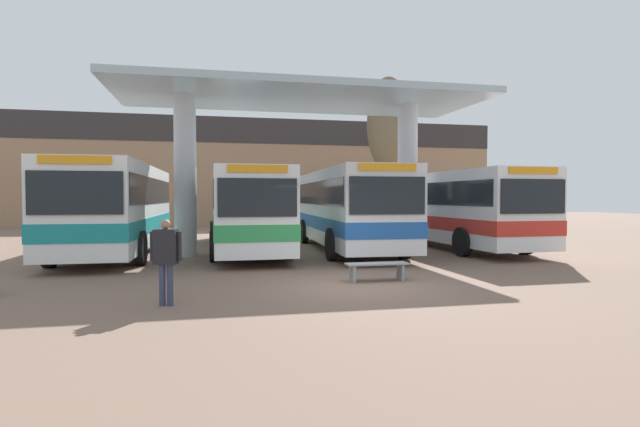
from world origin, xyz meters
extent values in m
plane|color=#755B4C|center=(0.00, 0.00, 0.00)|extent=(100.00, 100.00, 0.00)
cube|color=#9E7A5B|center=(0.00, 27.71, 4.13)|extent=(40.00, 0.50, 8.27)
cube|color=#332D2D|center=(0.00, 27.71, 7.27)|extent=(40.00, 0.58, 1.98)
cylinder|color=silver|center=(-4.23, 7.01, 2.87)|extent=(0.78, 0.78, 5.74)
cylinder|color=silver|center=(4.23, 7.01, 2.87)|extent=(0.78, 0.78, 5.74)
cube|color=#9EB2BC|center=(0.00, 7.01, 5.86)|extent=(13.47, 5.64, 0.24)
cube|color=white|center=(-6.70, 8.04, 1.80)|extent=(2.87, 10.57, 2.89)
cube|color=black|center=(-6.70, 8.04, 2.34)|extent=(2.90, 10.15, 0.93)
cube|color=teal|center=(-6.70, 8.04, 1.14)|extent=(2.91, 10.61, 0.52)
cube|color=black|center=(-6.83, 2.76, 2.23)|extent=(2.38, 0.12, 1.16)
cube|color=orange|center=(-6.83, 2.76, 3.10)|extent=(1.81, 0.10, 0.22)
cylinder|color=black|center=(-8.08, 4.82, 0.54)|extent=(0.31, 1.08, 1.08)
cylinder|color=black|center=(-5.49, 4.75, 0.54)|extent=(0.31, 1.08, 1.08)
cylinder|color=black|center=(-7.92, 10.96, 0.54)|extent=(0.31, 1.08, 1.08)
cylinder|color=black|center=(-5.32, 10.89, 0.54)|extent=(0.31, 1.08, 1.08)
cube|color=white|center=(-2.03, 8.91, 1.69)|extent=(2.50, 12.29, 2.74)
cube|color=black|center=(-2.03, 8.91, 2.21)|extent=(2.54, 11.80, 0.88)
cube|color=#2D934C|center=(-2.03, 8.91, 1.08)|extent=(2.54, 12.33, 0.49)
cube|color=black|center=(-2.06, 2.74, 2.10)|extent=(2.25, 0.07, 1.10)
cube|color=orange|center=(-2.06, 2.74, 2.92)|extent=(1.71, 0.06, 0.22)
cylinder|color=black|center=(-3.26, 5.11, 0.50)|extent=(0.28, 1.00, 0.99)
cylinder|color=black|center=(-0.82, 5.10, 0.50)|extent=(0.28, 1.00, 0.99)
cylinder|color=black|center=(-3.23, 12.29, 0.50)|extent=(0.28, 1.00, 0.99)
cylinder|color=black|center=(-0.79, 12.28, 0.50)|extent=(0.28, 1.00, 0.99)
cube|color=silver|center=(1.97, 7.96, 1.75)|extent=(3.00, 11.11, 2.78)
cube|color=black|center=(1.97, 7.96, 2.27)|extent=(3.02, 10.68, 0.89)
cube|color=#1E519E|center=(1.97, 7.96, 1.12)|extent=(3.04, 11.16, 0.50)
cube|color=black|center=(1.72, 2.43, 2.16)|extent=(2.30, 0.17, 1.11)
cube|color=orange|center=(1.72, 2.43, 3.00)|extent=(1.75, 0.13, 0.22)
cylinder|color=black|center=(0.56, 4.61, 0.54)|extent=(0.33, 1.10, 1.09)
cylinder|color=black|center=(3.06, 4.49, 0.54)|extent=(0.33, 1.10, 1.09)
cylinder|color=black|center=(0.86, 11.04, 0.54)|extent=(0.33, 1.10, 1.09)
cylinder|color=black|center=(3.35, 10.93, 0.54)|extent=(0.33, 1.10, 1.09)
cube|color=white|center=(6.60, 8.20, 1.72)|extent=(2.71, 11.20, 2.77)
cube|color=black|center=(6.60, 8.20, 2.25)|extent=(2.74, 10.75, 0.89)
cube|color=red|center=(6.60, 8.20, 1.10)|extent=(2.75, 11.24, 0.50)
cube|color=black|center=(6.69, 2.60, 2.14)|extent=(2.33, 0.10, 1.11)
cube|color=orange|center=(6.69, 2.60, 2.97)|extent=(1.77, 0.08, 0.22)
cylinder|color=black|center=(5.39, 4.73, 0.52)|extent=(0.30, 1.05, 1.05)
cylinder|color=black|center=(7.92, 4.77, 0.52)|extent=(0.30, 1.05, 1.05)
cylinder|color=black|center=(5.29, 11.25, 0.52)|extent=(0.30, 1.05, 1.05)
cylinder|color=black|center=(7.81, 11.29, 0.52)|extent=(0.30, 1.05, 1.05)
cube|color=gray|center=(0.70, 0.43, 0.44)|extent=(1.59, 0.44, 0.04)
cube|color=gray|center=(0.07, 0.43, 0.21)|extent=(0.07, 0.37, 0.42)
cube|color=gray|center=(1.34, 0.43, 0.21)|extent=(0.07, 0.37, 0.42)
cylinder|color=#333856|center=(-4.31, -1.36, 0.41)|extent=(0.14, 0.14, 0.81)
cylinder|color=#333856|center=(-4.15, -1.39, 0.41)|extent=(0.14, 0.14, 0.81)
cube|color=black|center=(-4.23, -1.38, 1.15)|extent=(0.49, 0.34, 0.68)
sphere|color=#89664C|center=(-4.23, -1.38, 1.59)|extent=(0.19, 0.19, 0.19)
cylinder|color=black|center=(-4.49, -1.31, 1.16)|extent=(0.11, 0.11, 0.58)
cylinder|color=black|center=(-3.97, -1.44, 1.16)|extent=(0.11, 0.11, 0.58)
cylinder|color=#473A2B|center=(7.65, 18.38, 2.53)|extent=(0.43, 0.43, 5.05)
ellipsoid|color=brown|center=(7.65, 18.38, 6.70)|extent=(2.73, 2.73, 6.00)
cube|color=#B2B7BC|center=(0.05, 24.41, 0.84)|extent=(4.52, 1.98, 1.19)
cube|color=#1E2328|center=(0.05, 24.41, 1.78)|extent=(2.50, 1.77, 0.69)
cylinder|color=black|center=(1.41, 25.37, 0.35)|extent=(0.70, 0.24, 0.70)
cylinder|color=black|center=(1.46, 23.53, 0.35)|extent=(0.70, 0.24, 0.70)
cylinder|color=black|center=(-1.36, 25.29, 0.35)|extent=(0.70, 0.24, 0.70)
cylinder|color=black|center=(-1.31, 23.45, 0.35)|extent=(0.70, 0.24, 0.70)
camera|label=1|loc=(-3.40, -11.43, 2.11)|focal=28.00mm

